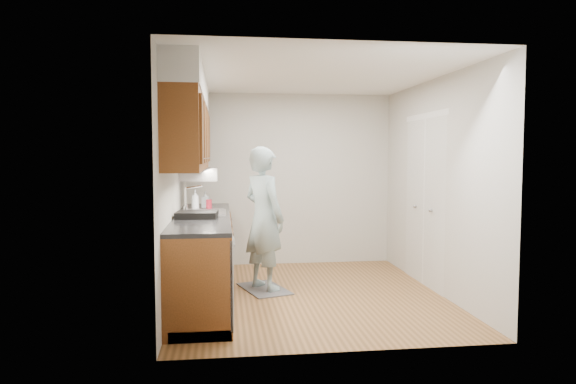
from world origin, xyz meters
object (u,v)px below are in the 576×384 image
object	(u,v)px
soap_bottle_a	(195,200)
dish_rack	(197,215)
soap_bottle_b	(205,199)
person	(264,209)
soda_can	(209,205)

from	to	relation	value
soap_bottle_a	dish_rack	world-z (taller)	soap_bottle_a
soap_bottle_b	dish_rack	world-z (taller)	soap_bottle_b
person	dish_rack	bearing A→B (deg)	90.50
soap_bottle_b	person	bearing A→B (deg)	-38.22
soap_bottle_a	soap_bottle_b	world-z (taller)	soap_bottle_a
soap_bottle_a	dish_rack	bearing A→B (deg)	-85.76
person	soap_bottle_a	distance (m)	0.87
soda_can	soap_bottle_b	bearing A→B (deg)	99.87
person	dish_rack	size ratio (longest dim) A/B	4.49
soap_bottle_b	soda_can	xyz separation A→B (m)	(0.05, -0.31, -0.04)
person	soda_can	xyz separation A→B (m)	(-0.65, 0.25, 0.03)
person	soda_can	distance (m)	0.70
soap_bottle_b	soda_can	world-z (taller)	soap_bottle_b
soap_bottle_a	soap_bottle_b	size ratio (longest dim) A/B	1.19
soap_bottle_a	soda_can	size ratio (longest dim) A/B	1.91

